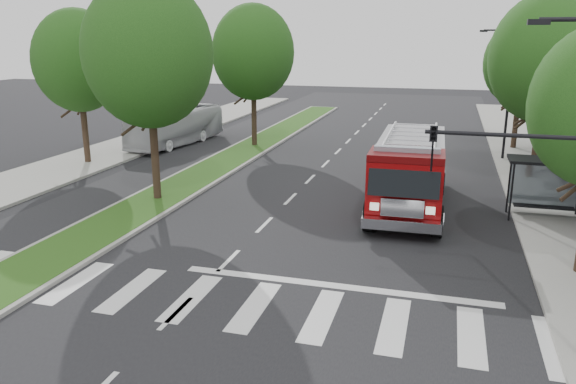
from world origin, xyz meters
name	(u,v)px	position (x,y,z in m)	size (l,w,h in m)	color
ground	(229,261)	(0.00, 0.00, 0.00)	(140.00, 140.00, 0.00)	black
sidewalk_right	(567,207)	(12.50, 10.00, 0.07)	(5.00, 80.00, 0.15)	gray
sidewalk_left	(60,169)	(-14.50, 10.00, 0.07)	(5.00, 80.00, 0.15)	gray
median	(245,151)	(-6.00, 18.00, 0.08)	(3.00, 50.00, 0.15)	gray
bus_shelter	(547,172)	(11.20, 8.15, 2.04)	(3.20, 1.60, 2.61)	black
tree_right_mid	(547,58)	(11.50, 14.00, 6.49)	(5.60, 5.60, 9.72)	black
tree_right_far	(522,63)	(11.50, 24.00, 5.84)	(5.00, 5.00, 8.73)	black
tree_median_near	(148,53)	(-6.00, 6.00, 6.81)	(5.80, 5.80, 10.16)	black
tree_median_far	(253,52)	(-6.00, 20.00, 6.49)	(5.60, 5.60, 9.72)	black
tree_left_mid	(78,61)	(-14.00, 12.00, 6.16)	(5.20, 5.20, 9.16)	black
streetlight_right_near	(566,170)	(9.61, -3.50, 4.67)	(4.08, 0.22, 8.00)	black
streetlight_right_far	(507,88)	(10.35, 20.00, 4.48)	(2.11, 0.20, 8.00)	black
fire_engine	(410,172)	(5.52, 8.31, 1.65)	(3.20, 9.96, 3.44)	#4F0405
city_bus	(177,126)	(-11.63, 19.30, 1.31)	(2.20, 9.39, 2.62)	silver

